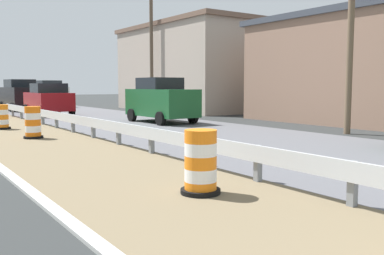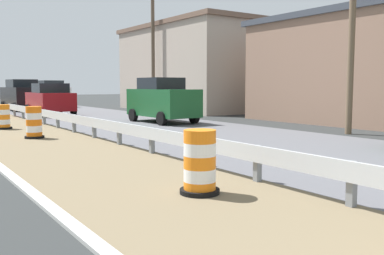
{
  "view_description": "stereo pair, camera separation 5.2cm",
  "coord_description": "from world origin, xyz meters",
  "px_view_note": "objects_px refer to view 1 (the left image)",
  "views": [
    {
      "loc": [
        -3.1,
        0.82,
        1.84
      ],
      "look_at": [
        2.43,
        8.72,
        0.87
      ],
      "focal_mm": 39.68,
      "sensor_mm": 36.0,
      "label": 1
    },
    {
      "loc": [
        -3.06,
        0.79,
        1.84
      ],
      "look_at": [
        2.43,
        8.72,
        0.87
      ],
      "focal_mm": 39.68,
      "sensor_mm": 36.0,
      "label": 2
    }
  ],
  "objects_px": {
    "car_trailing_near_lane": "(36,94)",
    "utility_pole_near": "(351,21)",
    "utility_pole_mid": "(151,45)",
    "traffic_barrel_close": "(201,165)",
    "car_trailing_far_lane": "(19,95)",
    "car_distant_a": "(49,94)",
    "traffic_barrel_far": "(1,118)",
    "traffic_barrel_mid": "(33,124)",
    "car_lead_far_lane": "(48,99)",
    "car_mid_far_lane": "(161,100)"
  },
  "relations": [
    {
      "from": "traffic_barrel_far",
      "to": "car_lead_far_lane",
      "type": "distance_m",
      "value": 8.11
    },
    {
      "from": "traffic_barrel_mid",
      "to": "car_mid_far_lane",
      "type": "distance_m",
      "value": 7.49
    },
    {
      "from": "utility_pole_near",
      "to": "car_trailing_near_lane",
      "type": "bearing_deg",
      "value": 94.69
    },
    {
      "from": "traffic_barrel_far",
      "to": "utility_pole_near",
      "type": "relative_size",
      "value": 0.13
    },
    {
      "from": "car_distant_a",
      "to": "utility_pole_near",
      "type": "bearing_deg",
      "value": 4.18
    },
    {
      "from": "car_trailing_far_lane",
      "to": "car_distant_a",
      "type": "bearing_deg",
      "value": -39.28
    },
    {
      "from": "car_mid_far_lane",
      "to": "traffic_barrel_mid",
      "type": "bearing_deg",
      "value": -68.28
    },
    {
      "from": "car_trailing_near_lane",
      "to": "car_mid_far_lane",
      "type": "bearing_deg",
      "value": -2.49
    },
    {
      "from": "traffic_barrel_far",
      "to": "car_trailing_near_lane",
      "type": "xyz_separation_m",
      "value": [
        7.61,
        23.43,
        0.54
      ]
    },
    {
      "from": "car_lead_far_lane",
      "to": "car_trailing_far_lane",
      "type": "xyz_separation_m",
      "value": [
        -0.22,
        6.28,
        0.15
      ]
    },
    {
      "from": "traffic_barrel_close",
      "to": "traffic_barrel_far",
      "type": "xyz_separation_m",
      "value": [
        -0.59,
        13.29,
        -0.03
      ]
    },
    {
      "from": "car_trailing_near_lane",
      "to": "car_distant_a",
      "type": "xyz_separation_m",
      "value": [
        -0.34,
        -5.6,
        0.11
      ]
    },
    {
      "from": "traffic_barrel_close",
      "to": "traffic_barrel_far",
      "type": "distance_m",
      "value": 13.3
    },
    {
      "from": "car_trailing_far_lane",
      "to": "car_distant_a",
      "type": "relative_size",
      "value": 1.03
    },
    {
      "from": "traffic_barrel_close",
      "to": "car_lead_far_lane",
      "type": "bearing_deg",
      "value": 80.39
    },
    {
      "from": "traffic_barrel_close",
      "to": "car_trailing_near_lane",
      "type": "xyz_separation_m",
      "value": [
        7.02,
        36.71,
        0.51
      ]
    },
    {
      "from": "traffic_barrel_mid",
      "to": "car_trailing_far_lane",
      "type": "relative_size",
      "value": 0.23
    },
    {
      "from": "car_trailing_near_lane",
      "to": "car_mid_far_lane",
      "type": "height_order",
      "value": "car_mid_far_lane"
    },
    {
      "from": "traffic_barrel_far",
      "to": "car_trailing_far_lane",
      "type": "height_order",
      "value": "car_trailing_far_lane"
    },
    {
      "from": "traffic_barrel_far",
      "to": "traffic_barrel_mid",
      "type": "bearing_deg",
      "value": -86.0
    },
    {
      "from": "car_lead_far_lane",
      "to": "car_distant_a",
      "type": "xyz_separation_m",
      "value": [
        3.24,
        10.81,
        0.14
      ]
    },
    {
      "from": "car_lead_far_lane",
      "to": "utility_pole_near",
      "type": "distance_m",
      "value": 17.82
    },
    {
      "from": "car_trailing_far_lane",
      "to": "car_lead_far_lane",
      "type": "bearing_deg",
      "value": -179.91
    },
    {
      "from": "traffic_barrel_close",
      "to": "car_distant_a",
      "type": "xyz_separation_m",
      "value": [
        6.68,
        31.11,
        0.61
      ]
    },
    {
      "from": "car_trailing_far_lane",
      "to": "utility_pole_mid",
      "type": "xyz_separation_m",
      "value": [
        7.08,
        -6.83,
        3.41
      ]
    },
    {
      "from": "car_trailing_far_lane",
      "to": "car_mid_far_lane",
      "type": "bearing_deg",
      "value": -168.79
    },
    {
      "from": "car_trailing_near_lane",
      "to": "traffic_barrel_far",
      "type": "bearing_deg",
      "value": -19.41
    },
    {
      "from": "car_mid_far_lane",
      "to": "car_distant_a",
      "type": "relative_size",
      "value": 0.9
    },
    {
      "from": "car_distant_a",
      "to": "utility_pole_mid",
      "type": "relative_size",
      "value": 0.53
    },
    {
      "from": "traffic_barrel_close",
      "to": "car_mid_far_lane",
      "type": "distance_m",
      "value": 13.91
    },
    {
      "from": "car_trailing_far_lane",
      "to": "car_distant_a",
      "type": "distance_m",
      "value": 5.7
    },
    {
      "from": "traffic_barrel_mid",
      "to": "car_distant_a",
      "type": "relative_size",
      "value": 0.24
    },
    {
      "from": "traffic_barrel_far",
      "to": "car_distant_a",
      "type": "distance_m",
      "value": 19.27
    },
    {
      "from": "traffic_barrel_close",
      "to": "car_mid_far_lane",
      "type": "xyz_separation_m",
      "value": [
        6.56,
        12.25,
        0.6
      ]
    },
    {
      "from": "traffic_barrel_close",
      "to": "utility_pole_mid",
      "type": "distance_m",
      "value": 22.64
    },
    {
      "from": "traffic_barrel_close",
      "to": "car_trailing_near_lane",
      "type": "distance_m",
      "value": 37.38
    },
    {
      "from": "car_distant_a",
      "to": "utility_pole_near",
      "type": "height_order",
      "value": "utility_pole_near"
    },
    {
      "from": "traffic_barrel_close",
      "to": "traffic_barrel_far",
      "type": "height_order",
      "value": "traffic_barrel_close"
    },
    {
      "from": "traffic_barrel_close",
      "to": "traffic_barrel_mid",
      "type": "distance_m",
      "value": 9.36
    },
    {
      "from": "car_lead_far_lane",
      "to": "utility_pole_near",
      "type": "relative_size",
      "value": 0.52
    },
    {
      "from": "traffic_barrel_far",
      "to": "car_trailing_far_lane",
      "type": "relative_size",
      "value": 0.21
    },
    {
      "from": "car_trailing_near_lane",
      "to": "car_trailing_far_lane",
      "type": "relative_size",
      "value": 0.92
    },
    {
      "from": "utility_pole_near",
      "to": "utility_pole_mid",
      "type": "bearing_deg",
      "value": 87.88
    },
    {
      "from": "car_trailing_near_lane",
      "to": "utility_pole_near",
      "type": "distance_m",
      "value": 33.04
    },
    {
      "from": "traffic_barrel_mid",
      "to": "traffic_barrel_far",
      "type": "xyz_separation_m",
      "value": [
        -0.27,
        3.93,
        -0.04
      ]
    },
    {
      "from": "utility_pole_mid",
      "to": "car_trailing_far_lane",
      "type": "bearing_deg",
      "value": 136.03
    },
    {
      "from": "traffic_barrel_mid",
      "to": "car_lead_far_lane",
      "type": "distance_m",
      "value": 11.59
    },
    {
      "from": "traffic_barrel_close",
      "to": "car_lead_far_lane",
      "type": "distance_m",
      "value": 20.6
    },
    {
      "from": "traffic_barrel_close",
      "to": "car_mid_far_lane",
      "type": "height_order",
      "value": "car_mid_far_lane"
    },
    {
      "from": "traffic_barrel_close",
      "to": "car_distant_a",
      "type": "distance_m",
      "value": 31.83
    }
  ]
}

